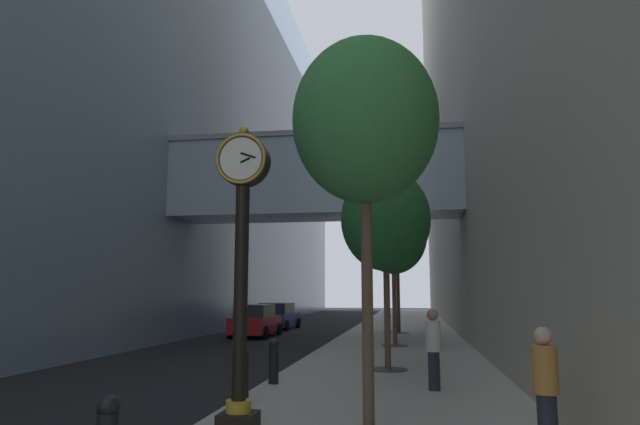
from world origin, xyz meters
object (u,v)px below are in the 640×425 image
Objects in this scene: bollard_fourth at (243,375)px; pedestrian_walking at (546,387)px; street_clock at (241,260)px; street_tree_near at (365,122)px; street_tree_mid_near at (386,220)px; street_tree_mid_far at (393,236)px; car_red_near at (256,321)px; pedestrian_by_clock at (433,347)px; car_blue_mid at (278,316)px; street_tree_far at (397,233)px; bollard_fifth at (274,360)px.

bollard_fourth is 0.62× the size of pedestrian_walking.
street_clock is 3.01m from street_tree_near.
street_tree_mid_near reaches higher than pedestrian_walking.
street_tree_mid_far reaches higher than street_tree_mid_near.
street_tree_near is 1.11× the size of street_tree_mid_near.
pedestrian_walking is 0.41× the size of car_red_near.
street_tree_mid_far reaches higher than car_red_near.
pedestrian_by_clock is 17.49m from car_red_near.
street_tree_mid_far is (-0.00, 7.18, 0.28)m from street_tree_mid_near.
street_tree_near is 4.76m from pedestrian_walking.
street_tree_mid_far reaches higher than car_blue_mid.
street_tree_far reaches higher than car_red_near.
pedestrian_walking is 0.38× the size of car_blue_mid.
street_tree_far reaches higher than street_tree_mid_far.
pedestrian_by_clock is 23.06m from car_blue_mid.
street_tree_mid_near is at bearing 90.00° from street_tree_near.
car_red_near reaches higher than bollard_fourth.
bollard_fifth is 15.72m from car_red_near.
bollard_fifth is at bearing -98.60° from street_tree_far.
street_tree_mid_far is at bearing 90.00° from street_tree_mid_near.
bollard_fourth is at bearing -90.00° from bollard_fifth.
street_tree_mid_far is at bearing 78.22° from bollard_fourth.
street_tree_near reaches higher than street_tree_mid_near.
street_tree_far is at bearing 93.75° from pedestrian_by_clock.
car_red_near is (-9.75, 20.10, -0.22)m from pedestrian_walking.
car_blue_mid is (-7.59, 18.23, -3.56)m from street_tree_mid_near.
pedestrian_by_clock is (1.15, -17.47, -4.42)m from street_tree_far.
bollard_fourth is at bearing -101.78° from street_tree_mid_far.
bollard_fourth is 18.08m from car_red_near.
pedestrian_by_clock is 0.40× the size of car_blue_mid.
pedestrian_by_clock reaches higher than bollard_fifth.
street_clock reaches higher than car_red_near.
street_tree_mid_far is at bearing 90.00° from street_tree_near.
street_tree_mid_far reaches higher than pedestrian_by_clock.
bollard_fourth is at bearing -77.99° from car_blue_mid.
pedestrian_by_clock is (3.08, 4.52, -1.70)m from street_clock.
pedestrian_by_clock is (1.15, -10.29, -3.54)m from street_tree_mid_far.
bollard_fourth is 0.25× the size of car_red_near.
street_tree_far is 1.56× the size of car_blue_mid.
street_clock is 5.31m from bollard_fifth.
car_red_near is at bearing 105.12° from bollard_fourth.
bollard_fourth is 6.91m from street_tree_mid_near.
street_tree_near is 21.55m from street_tree_far.
street_tree_far is 1.66× the size of car_red_near.
street_tree_mid_far is 13.95m from car_blue_mid.
street_clock is 4.72m from pedestrian_walking.
street_clock is at bearing -124.26° from pedestrian_by_clock.
street_clock is at bearing -167.13° from street_tree_near.
bollard_fourth is 20.37m from street_tree_far.
pedestrian_walking is at bearing -80.81° from street_tree_mid_far.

